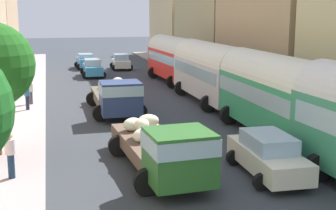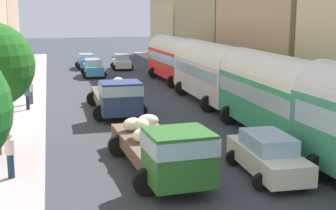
{
  "view_description": "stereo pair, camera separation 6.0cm",
  "coord_description": "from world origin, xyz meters",
  "px_view_note": "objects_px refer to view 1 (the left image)",
  "views": [
    {
      "loc": [
        -5.7,
        -4.58,
        5.96
      ],
      "look_at": [
        0.0,
        17.8,
        1.33
      ],
      "focal_mm": 50.43,
      "sensor_mm": 36.0,
      "label": 1
    },
    {
      "loc": [
        -5.64,
        -4.59,
        5.96
      ],
      "look_at": [
        0.0,
        17.8,
        1.33
      ],
      "focal_mm": 50.43,
      "sensor_mm": 36.0,
      "label": 2
    }
  ],
  "objects_px": {
    "pedestrian_3": "(10,154)",
    "pedestrian_0": "(30,91)",
    "car_2": "(268,155)",
    "car_3": "(121,62)",
    "car_1": "(86,61)",
    "parked_bus_3": "(175,57)",
    "cargo_truck_1": "(117,96)",
    "parked_bus_2": "(211,70)",
    "parked_bus_1": "(274,92)",
    "cargo_truck_0": "(163,148)",
    "car_0": "(93,68)",
    "pedestrian_2": "(27,95)"
  },
  "relations": [
    {
      "from": "parked_bus_3",
      "to": "car_1",
      "type": "xyz_separation_m",
      "value": [
        -6.51,
        11.79,
        -1.34
      ]
    },
    {
      "from": "parked_bus_3",
      "to": "cargo_truck_1",
      "type": "xyz_separation_m",
      "value": [
        -6.57,
        -11.42,
        -0.97
      ]
    },
    {
      "from": "car_0",
      "to": "car_2",
      "type": "bearing_deg",
      "value": -82.53
    },
    {
      "from": "parked_bus_3",
      "to": "pedestrian_3",
      "type": "height_order",
      "value": "parked_bus_3"
    },
    {
      "from": "cargo_truck_0",
      "to": "car_1",
      "type": "distance_m",
      "value": 34.06
    },
    {
      "from": "parked_bus_1",
      "to": "car_0",
      "type": "height_order",
      "value": "parked_bus_1"
    },
    {
      "from": "parked_bus_2",
      "to": "car_3",
      "type": "bearing_deg",
      "value": 98.95
    },
    {
      "from": "car_2",
      "to": "pedestrian_2",
      "type": "xyz_separation_m",
      "value": [
        -8.95,
        13.7,
        0.26
      ]
    },
    {
      "from": "car_0",
      "to": "car_3",
      "type": "relative_size",
      "value": 1.1
    },
    {
      "from": "cargo_truck_0",
      "to": "pedestrian_2",
      "type": "relative_size",
      "value": 4.14
    },
    {
      "from": "parked_bus_1",
      "to": "pedestrian_0",
      "type": "bearing_deg",
      "value": 137.54
    },
    {
      "from": "cargo_truck_1",
      "to": "car_0",
      "type": "height_order",
      "value": "cargo_truck_1"
    },
    {
      "from": "parked_bus_3",
      "to": "cargo_truck_1",
      "type": "distance_m",
      "value": 13.21
    },
    {
      "from": "parked_bus_2",
      "to": "pedestrian_0",
      "type": "xyz_separation_m",
      "value": [
        -11.49,
        1.52,
        -1.21
      ]
    },
    {
      "from": "cargo_truck_1",
      "to": "car_1",
      "type": "bearing_deg",
      "value": 89.85
    },
    {
      "from": "pedestrian_3",
      "to": "pedestrian_0",
      "type": "bearing_deg",
      "value": 88.96
    },
    {
      "from": "parked_bus_3",
      "to": "pedestrian_0",
      "type": "relative_size",
      "value": 5.6
    },
    {
      "from": "pedestrian_3",
      "to": "cargo_truck_0",
      "type": "bearing_deg",
      "value": -9.97
    },
    {
      "from": "parked_bus_2",
      "to": "parked_bus_3",
      "type": "bearing_deg",
      "value": 90.0
    },
    {
      "from": "car_2",
      "to": "car_3",
      "type": "bearing_deg",
      "value": 90.59
    },
    {
      "from": "car_3",
      "to": "pedestrian_0",
      "type": "xyz_separation_m",
      "value": [
        -8.48,
        -17.64,
        0.17
      ]
    },
    {
      "from": "parked_bus_1",
      "to": "car_0",
      "type": "bearing_deg",
      "value": 105.31
    },
    {
      "from": "parked_bus_1",
      "to": "pedestrian_2",
      "type": "bearing_deg",
      "value": 143.04
    },
    {
      "from": "car_3",
      "to": "pedestrian_3",
      "type": "height_order",
      "value": "pedestrian_3"
    },
    {
      "from": "parked_bus_1",
      "to": "pedestrian_0",
      "type": "height_order",
      "value": "parked_bus_1"
    },
    {
      "from": "car_1",
      "to": "car_3",
      "type": "bearing_deg",
      "value": -25.1
    },
    {
      "from": "car_2",
      "to": "parked_bus_1",
      "type": "bearing_deg",
      "value": 61.64
    },
    {
      "from": "pedestrian_0",
      "to": "pedestrian_3",
      "type": "xyz_separation_m",
      "value": [
        -0.25,
        -13.85,
        0.07
      ]
    },
    {
      "from": "parked_bus_2",
      "to": "cargo_truck_1",
      "type": "xyz_separation_m",
      "value": [
        -6.57,
        -2.42,
        -1.01
      ]
    },
    {
      "from": "pedestrian_2",
      "to": "pedestrian_3",
      "type": "bearing_deg",
      "value": -90.56
    },
    {
      "from": "parked_bus_1",
      "to": "parked_bus_2",
      "type": "bearing_deg",
      "value": 90.0
    },
    {
      "from": "parked_bus_3",
      "to": "pedestrian_0",
      "type": "xyz_separation_m",
      "value": [
        -11.49,
        -7.48,
        -1.17
      ]
    },
    {
      "from": "cargo_truck_1",
      "to": "parked_bus_3",
      "type": "bearing_deg",
      "value": 60.1
    },
    {
      "from": "parked_bus_2",
      "to": "pedestrian_0",
      "type": "height_order",
      "value": "parked_bus_2"
    },
    {
      "from": "parked_bus_3",
      "to": "car_3",
      "type": "xyz_separation_m",
      "value": [
        -3.02,
        10.16,
        -1.34
      ]
    },
    {
      "from": "parked_bus_3",
      "to": "car_3",
      "type": "distance_m",
      "value": 10.68
    },
    {
      "from": "parked_bus_2",
      "to": "parked_bus_3",
      "type": "relative_size",
      "value": 1.02
    },
    {
      "from": "parked_bus_1",
      "to": "car_3",
      "type": "bearing_deg",
      "value": 96.12
    },
    {
      "from": "parked_bus_2",
      "to": "cargo_truck_0",
      "type": "height_order",
      "value": "parked_bus_2"
    },
    {
      "from": "cargo_truck_1",
      "to": "car_3",
      "type": "bearing_deg",
      "value": 80.66
    },
    {
      "from": "car_0",
      "to": "pedestrian_2",
      "type": "distance_m",
      "value": 15.48
    },
    {
      "from": "parked_bus_1",
      "to": "pedestrian_0",
      "type": "relative_size",
      "value": 5.42
    },
    {
      "from": "pedestrian_0",
      "to": "parked_bus_2",
      "type": "bearing_deg",
      "value": -7.53
    },
    {
      "from": "parked_bus_2",
      "to": "cargo_truck_1",
      "type": "distance_m",
      "value": 7.07
    },
    {
      "from": "car_3",
      "to": "parked_bus_1",
      "type": "bearing_deg",
      "value": -83.88
    },
    {
      "from": "pedestrian_2",
      "to": "pedestrian_3",
      "type": "relative_size",
      "value": 1.02
    },
    {
      "from": "parked_bus_2",
      "to": "cargo_truck_0",
      "type": "xyz_separation_m",
      "value": [
        -6.44,
        -13.26,
        -1.03
      ]
    },
    {
      "from": "parked_bus_2",
      "to": "parked_bus_1",
      "type": "bearing_deg",
      "value": -90.0
    },
    {
      "from": "car_0",
      "to": "parked_bus_1",
      "type": "bearing_deg",
      "value": -74.69
    },
    {
      "from": "parked_bus_1",
      "to": "cargo_truck_1",
      "type": "xyz_separation_m",
      "value": [
        -6.57,
        6.58,
        -1.04
      ]
    }
  ]
}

